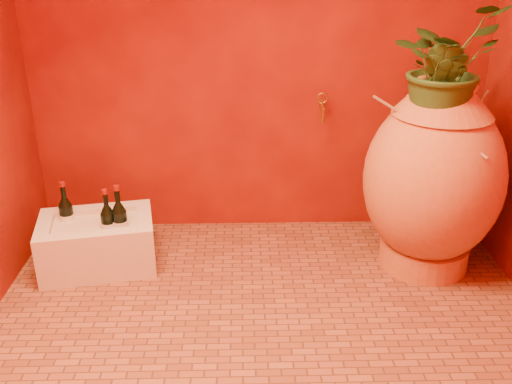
{
  "coord_description": "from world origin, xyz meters",
  "views": [
    {
      "loc": [
        -0.1,
        -2.08,
        1.57
      ],
      "look_at": [
        -0.03,
        0.35,
        0.49
      ],
      "focal_mm": 40.0,
      "sensor_mm": 36.0,
      "label": 1
    }
  ],
  "objects_px": {
    "amphora": "(433,178)",
    "wine_bottle_c": "(120,223)",
    "stone_basin": "(98,244)",
    "wine_bottle_b": "(67,217)",
    "wall_tap": "(322,105)",
    "wine_bottle_a": "(109,225)"
  },
  "relations": [
    {
      "from": "amphora",
      "to": "wine_bottle_c",
      "type": "height_order",
      "value": "amphora"
    },
    {
      "from": "stone_basin",
      "to": "wine_bottle_b",
      "type": "relative_size",
      "value": 2.08
    },
    {
      "from": "wine_bottle_b",
      "to": "wall_tap",
      "type": "distance_m",
      "value": 1.48
    },
    {
      "from": "stone_basin",
      "to": "wine_bottle_a",
      "type": "distance_m",
      "value": 0.15
    },
    {
      "from": "wine_bottle_a",
      "to": "wall_tap",
      "type": "relative_size",
      "value": 2.05
    },
    {
      "from": "wine_bottle_b",
      "to": "wine_bottle_c",
      "type": "height_order",
      "value": "wine_bottle_c"
    },
    {
      "from": "wall_tap",
      "to": "wine_bottle_c",
      "type": "bearing_deg",
      "value": -158.41
    },
    {
      "from": "amphora",
      "to": "wine_bottle_a",
      "type": "bearing_deg",
      "value": -179.89
    },
    {
      "from": "wine_bottle_a",
      "to": "wall_tap",
      "type": "height_order",
      "value": "wall_tap"
    },
    {
      "from": "wine_bottle_b",
      "to": "wine_bottle_c",
      "type": "bearing_deg",
      "value": -17.55
    },
    {
      "from": "stone_basin",
      "to": "wine_bottle_c",
      "type": "height_order",
      "value": "wine_bottle_c"
    },
    {
      "from": "wall_tap",
      "to": "wine_bottle_b",
      "type": "bearing_deg",
      "value": -166.44
    },
    {
      "from": "amphora",
      "to": "wall_tap",
      "type": "bearing_deg",
      "value": 140.42
    },
    {
      "from": "wine_bottle_a",
      "to": "wine_bottle_b",
      "type": "distance_m",
      "value": 0.25
    },
    {
      "from": "stone_basin",
      "to": "wine_bottle_b",
      "type": "bearing_deg",
      "value": 157.94
    },
    {
      "from": "wine_bottle_a",
      "to": "stone_basin",
      "type": "bearing_deg",
      "value": 156.8
    },
    {
      "from": "wine_bottle_b",
      "to": "wall_tap",
      "type": "xyz_separation_m",
      "value": [
        1.35,
        0.33,
        0.49
      ]
    },
    {
      "from": "stone_basin",
      "to": "wine_bottle_c",
      "type": "distance_m",
      "value": 0.19
    },
    {
      "from": "stone_basin",
      "to": "wine_bottle_a",
      "type": "relative_size",
      "value": 2.09
    },
    {
      "from": "stone_basin",
      "to": "wine_bottle_b",
      "type": "height_order",
      "value": "wine_bottle_b"
    },
    {
      "from": "amphora",
      "to": "wall_tap",
      "type": "distance_m",
      "value": 0.71
    },
    {
      "from": "wine_bottle_c",
      "to": "wall_tap",
      "type": "xyz_separation_m",
      "value": [
        1.06,
        0.42,
        0.49
      ]
    }
  ]
}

